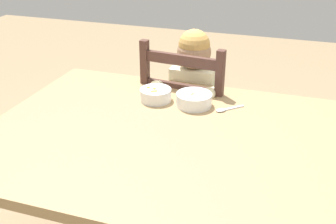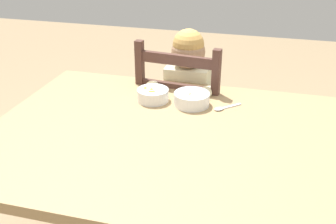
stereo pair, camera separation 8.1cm
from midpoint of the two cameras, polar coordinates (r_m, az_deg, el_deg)
dining_table at (r=1.59m, az=1.66°, el=-5.71°), size 1.43×1.05×0.70m
dining_chair at (r=2.18m, az=4.17°, el=-1.65°), size 0.46×0.46×0.92m
child_figure at (r=2.09m, az=4.43°, el=2.66°), size 0.32×0.31×0.95m
bowl_of_peas at (r=1.77m, az=4.98°, el=1.78°), size 0.16×0.16×0.06m
bowl_of_carrots at (r=1.81m, az=-0.46°, el=2.48°), size 0.14×0.14×0.06m
spoon at (r=1.76m, az=9.29°, el=0.35°), size 0.11×0.11×0.01m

